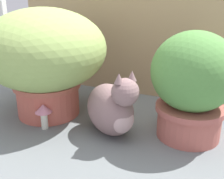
# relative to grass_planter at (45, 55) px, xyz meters

# --- Properties ---
(ground_plane) EXTENTS (6.00, 6.00, 0.00)m
(ground_plane) POSITION_rel_grass_planter_xyz_m (0.24, -0.02, -0.30)
(ground_plane) COLOR slate
(cardboard_backdrop) EXTENTS (1.29, 0.03, 0.95)m
(cardboard_backdrop) POSITION_rel_grass_planter_xyz_m (0.22, 0.45, 0.17)
(cardboard_backdrop) COLOR tan
(cardboard_backdrop) RESTS_ON ground
(grass_planter) EXTENTS (0.58, 0.58, 0.52)m
(grass_planter) POSITION_rel_grass_planter_xyz_m (0.00, 0.00, 0.00)
(grass_planter) COLOR #BF5B4C
(grass_planter) RESTS_ON ground
(leafy_planter) EXTENTS (0.34, 0.34, 0.45)m
(leafy_planter) POSITION_rel_grass_planter_xyz_m (0.68, 0.05, -0.06)
(leafy_planter) COLOR #B25C51
(leafy_planter) RESTS_ON ground
(cat) EXTENTS (0.33, 0.31, 0.32)m
(cat) POSITION_rel_grass_planter_xyz_m (0.38, -0.07, -0.18)
(cat) COLOR gray
(cat) RESTS_ON ground
(mushroom_ornament_pink) EXTENTS (0.08, 0.08, 0.12)m
(mushroom_ornament_pink) POSITION_rel_grass_planter_xyz_m (0.08, -0.14, -0.22)
(mushroom_ornament_pink) COLOR silver
(mushroom_ornament_pink) RESTS_ON ground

